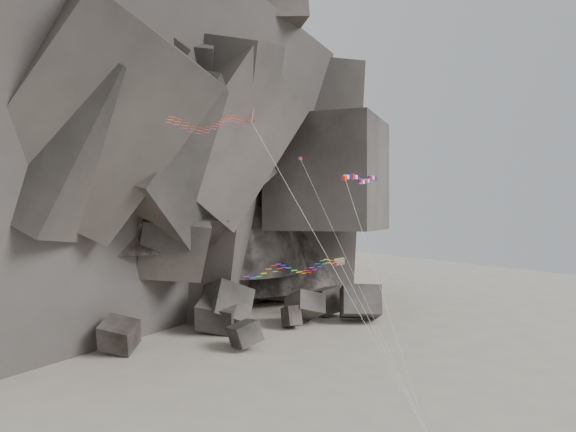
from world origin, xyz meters
TOP-DOWN VIEW (x-y plane):
  - ground at (0.00, 0.00)m, footprint 260.00×260.00m
  - headland at (0.00, 70.00)m, footprint 110.00×70.00m
  - boulder_field at (9.31, 35.27)m, footprint 87.52×18.57m
  - delta_kite at (-10.07, 2.20)m, footprint 19.36×13.95m
  - banner_kite at (9.97, 2.76)m, footprint 9.81×15.33m
  - parafoil_kite at (-0.30, 2.51)m, footprint 12.67×13.17m
  - pennant_kite at (3.01, -0.28)m, footprint 2.95×14.45m

SIDE VIEW (x-z plane):
  - ground at x=0.00m, z-range 0.00..0.00m
  - boulder_field at x=9.31m, z-range -2.38..7.12m
  - parafoil_kite at x=-0.30m, z-range 8.40..23.16m
  - pennant_kite at x=3.01m, z-range 6.50..31.86m
  - banner_kite at x=9.97m, z-range 12.86..36.55m
  - delta_kite at x=-10.07m, z-range 14.61..44.18m
  - headland at x=0.00m, z-range 0.00..84.00m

